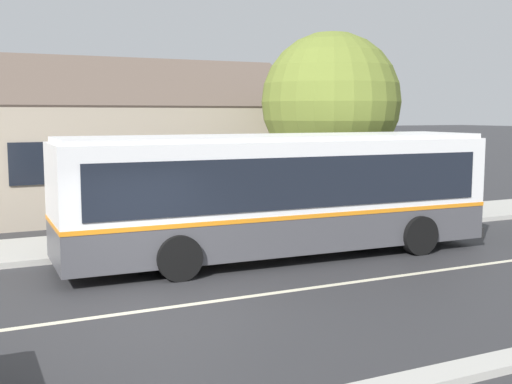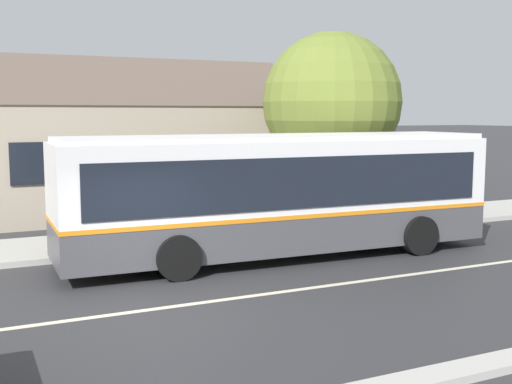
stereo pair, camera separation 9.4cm
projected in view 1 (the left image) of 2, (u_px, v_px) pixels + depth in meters
name	position (u px, v px, depth m)	size (l,w,h in m)	color
ground_plane	(162.00, 309.00, 11.82)	(300.00, 300.00, 0.00)	#2D2D30
sidewalk_far	(93.00, 245.00, 17.17)	(60.00, 3.00, 0.15)	#ADAAA3
lane_divider_stripe	(162.00, 308.00, 11.82)	(60.00, 0.16, 0.01)	beige
community_building	(14.00, 157.00, 23.06)	(20.67, 8.32, 6.75)	tan
transit_bus	(280.00, 192.00, 15.95)	(11.04, 3.03, 3.06)	#47474C
street_tree_primary	(331.00, 102.00, 20.91)	(4.54, 4.54, 6.22)	#4C3828
bus_stop_sign	(423.00, 174.00, 20.57)	(0.36, 0.07, 2.40)	gray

